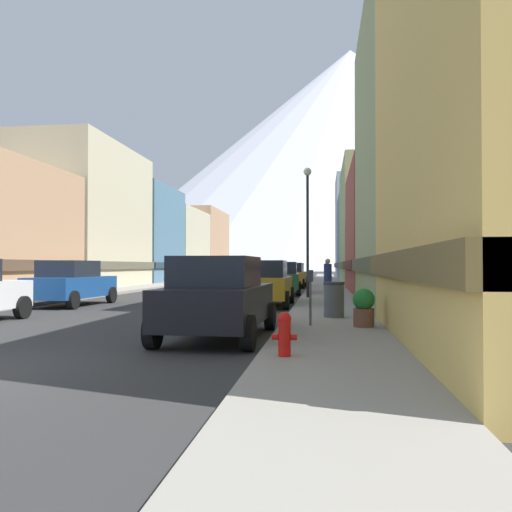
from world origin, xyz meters
TOP-DOWN VIEW (x-y plane):
  - sidewalk_left at (-6.25, 35.00)m, footprint 2.50×100.00m
  - sidewalk_right at (6.25, 35.00)m, footprint 2.50×100.00m
  - storefront_left_2 at (-11.31, 27.90)m, footprint 7.91×11.66m
  - storefront_left_3 at (-11.42, 39.00)m, footprint 8.14×9.66m
  - storefront_left_4 at (-10.58, 49.82)m, footprint 6.46×11.54m
  - storefront_left_5 at (-12.23, 62.06)m, footprint 9.77×12.62m
  - storefront_right_1 at (10.88, 12.76)m, footprint 7.05×9.69m
  - storefront_right_2 at (11.29, 23.24)m, footprint 7.89×10.38m
  - storefront_right_3 at (10.63, 35.30)m, footprint 6.55×12.58m
  - storefront_right_4 at (11.81, 46.26)m, footprint 8.93×9.07m
  - storefront_right_5 at (12.20, 55.41)m, footprint 9.69×8.79m
  - car_left_1 at (-3.80, 12.72)m, footprint 2.15×4.44m
  - car_right_0 at (3.80, 4.28)m, footprint 2.14×4.44m
  - car_right_1 at (3.80, 13.46)m, footprint 2.08×4.41m
  - car_right_2 at (3.80, 21.76)m, footprint 2.22×4.47m
  - car_right_3 at (3.80, 30.68)m, footprint 2.21×4.47m
  - car_driving_0 at (-1.60, 48.73)m, footprint 2.06×4.40m
  - car_driving_1 at (-1.60, 30.19)m, footprint 2.06×4.40m
  - fire_hydrant_near at (5.45, 1.38)m, footprint 0.40×0.22m
  - parking_meter_near at (5.75, 5.77)m, footprint 0.14×0.10m
  - trash_bin_right at (6.35, 7.88)m, footprint 0.59×0.59m
  - potted_plant_0 at (7.00, 5.64)m, footprint 0.52×0.52m
  - pedestrian_1 at (6.25, 17.33)m, footprint 0.36×0.36m
  - pedestrian_2 at (6.25, 26.57)m, footprint 0.36×0.36m
  - streetlamp_right at (5.35, 16.92)m, footprint 0.36×0.36m
  - mountain_backdrop at (19.39, 260.00)m, footprint 256.34×256.34m

SIDE VIEW (x-z plane):
  - sidewalk_left at x=-6.25m, z-range 0.00..0.15m
  - sidewalk_right at x=6.25m, z-range 0.00..0.15m
  - fire_hydrant_near at x=5.45m, z-range 0.17..0.88m
  - potted_plant_0 at x=7.00m, z-range 0.16..1.06m
  - trash_bin_right at x=6.35m, z-range 0.15..1.13m
  - car_left_1 at x=-3.80m, z-range 0.01..1.79m
  - car_right_0 at x=3.80m, z-range 0.01..1.79m
  - car_right_1 at x=3.80m, z-range 0.01..1.79m
  - car_right_2 at x=3.80m, z-range 0.01..1.79m
  - car_right_3 at x=3.80m, z-range 0.01..1.79m
  - car_driving_0 at x=-1.60m, z-range 0.01..1.79m
  - car_driving_1 at x=-1.60m, z-range 0.01..1.79m
  - pedestrian_2 at x=6.25m, z-range 0.09..1.73m
  - pedestrian_1 at x=6.25m, z-range 0.09..1.84m
  - parking_meter_near at x=5.75m, z-range 0.35..1.68m
  - storefront_right_2 at x=11.29m, z-range -0.13..6.83m
  - storefront_left_4 at x=-10.58m, z-range -0.14..7.57m
  - streetlamp_right at x=5.35m, z-range 1.06..6.92m
  - storefront_right_4 at x=11.81m, z-range -0.15..8.31m
  - storefront_left_3 at x=-11.42m, z-range -0.15..8.51m
  - storefront_left_5 at x=-12.23m, z-range -0.16..8.76m
  - storefront_right_3 at x=10.63m, z-range -0.16..9.25m
  - storefront_left_2 at x=-11.31m, z-range -0.17..9.68m
  - storefront_right_1 at x=10.88m, z-range -0.18..10.80m
  - storefront_right_5 at x=12.20m, z-range -0.18..11.69m
  - mountain_backdrop at x=19.39m, z-range 0.00..109.54m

